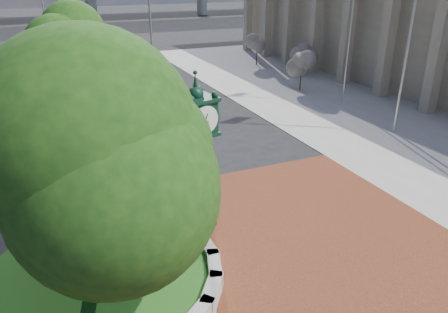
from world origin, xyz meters
TOP-DOWN VIEW (x-y plane):
  - ground at (0.00, 0.00)m, footprint 200.00×200.00m
  - plaza at (0.00, -1.00)m, footprint 12.00×12.00m
  - sidewalk at (16.00, 10.00)m, footprint 20.00×50.00m
  - planter_wall at (-2.71, -0.00)m, footprint 2.96×6.77m
  - grass_bed at (-5.00, 0.00)m, footprint 6.10×6.10m
  - tree_planter at (-5.00, 0.00)m, footprint 5.20×5.20m
  - tree_street at (-4.00, 18.00)m, footprint 4.40×4.40m
  - post_clock at (-1.35, 1.83)m, footprint 1.23×1.23m
  - parked_car at (2.83, 39.42)m, footprint 2.73×5.17m
  - flagpole_a at (11.21, 6.13)m, footprint 1.67×0.61m
  - flagpole_b at (12.33, 11.85)m, footprint 1.38×0.42m
  - street_lamp_near at (3.06, 22.81)m, footprint 1.97×0.54m
  - shrub_near at (11.35, 15.38)m, footprint 1.20×1.20m
  - shrub_mid at (14.03, 19.24)m, footprint 1.20×1.20m
  - shrub_far at (12.73, 24.61)m, footprint 1.20×1.20m

SIDE VIEW (x-z plane):
  - ground at x=0.00m, z-range 0.00..0.00m
  - plaza at x=0.00m, z-range 0.00..0.04m
  - sidewalk at x=16.00m, z-range 0.00..0.04m
  - grass_bed at x=-5.00m, z-range 0.00..0.40m
  - planter_wall at x=-2.71m, z-range 0.00..0.54m
  - parked_car at x=2.83m, z-range 0.00..1.67m
  - shrub_near at x=11.35m, z-range 0.49..2.69m
  - shrub_mid at x=14.03m, z-range 0.49..2.69m
  - shrub_far at x=12.73m, z-range 0.49..2.69m
  - post_clock at x=-1.35m, z-range 0.25..5.36m
  - tree_street at x=-4.00m, z-range 0.52..5.96m
  - tree_planter at x=-5.00m, z-range 0.56..6.89m
  - flagpole_b at x=12.33m, z-range 0.11..9.16m
  - street_lamp_near at x=3.06m, z-range 0.76..9.59m
  - flagpole_a at x=11.21m, z-range 0.14..11.19m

